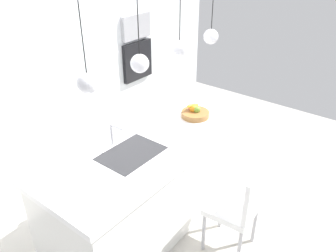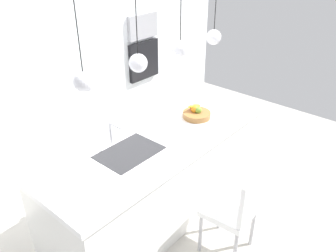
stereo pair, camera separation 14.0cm
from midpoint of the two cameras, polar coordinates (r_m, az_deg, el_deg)
floor at (r=3.91m, az=-1.98°, el=-13.17°), size 6.60×6.60×0.00m
back_wall at (r=4.38m, az=-19.32°, el=9.75°), size 6.00×0.10×2.60m
kitchen_island at (r=3.62m, az=-2.11°, el=-7.70°), size 2.60×0.94×0.92m
sink_basin at (r=3.10m, az=-7.34°, el=-4.57°), size 0.56×0.40×0.02m
faucet at (r=3.16m, az=-10.24°, el=-0.99°), size 0.02×0.17×0.22m
fruit_bowl at (r=3.68m, az=3.35°, el=2.23°), size 0.30×0.30×0.15m
microwave at (r=5.10m, az=-6.19°, el=15.99°), size 0.54×0.08×0.34m
oven at (r=5.24m, az=-5.90°, el=10.65°), size 0.56×0.08×0.56m
chair_near at (r=3.19m, az=10.38°, el=-12.86°), size 0.44×0.44×0.92m
pendant_light_left at (r=2.52m, az=-14.66°, el=6.91°), size 0.15×0.15×0.75m
pendant_light_center_left at (r=2.85m, az=-6.12°, el=10.26°), size 0.15×0.15×0.75m
pendant_light_center_right at (r=3.24m, az=0.64°, el=12.71°), size 0.15×0.15×0.75m
pendant_light_right at (r=3.67m, az=5.97°, el=14.50°), size 0.15×0.15×0.75m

